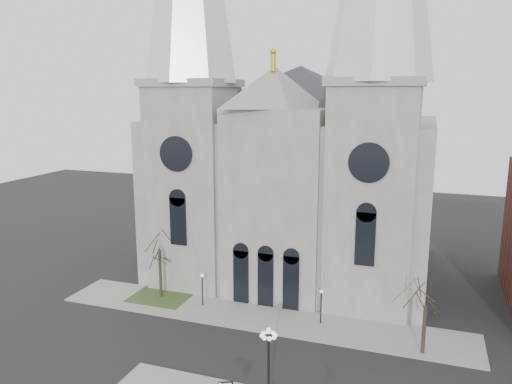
% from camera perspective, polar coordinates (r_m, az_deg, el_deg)
% --- Properties ---
extents(ground, '(160.00, 160.00, 0.00)m').
position_cam_1_polar(ground, '(40.10, -5.32, -20.46)').
color(ground, black).
rests_on(ground, ground).
extents(sidewalk_far, '(40.00, 6.00, 0.14)m').
position_cam_1_polar(sidewalk_far, '(49.03, 0.18, -14.03)').
color(sidewalk_far, gray).
rests_on(sidewalk_far, ground).
extents(grass_patch, '(6.00, 5.00, 0.18)m').
position_cam_1_polar(grass_patch, '(54.11, -10.77, -11.68)').
color(grass_patch, '#334E21').
rests_on(grass_patch, ground).
extents(cathedral, '(33.00, 26.66, 54.00)m').
position_cam_1_polar(cathedral, '(55.67, 4.23, 8.66)').
color(cathedral, gray).
rests_on(cathedral, ground).
extents(tree_left, '(3.20, 3.20, 7.50)m').
position_cam_1_polar(tree_left, '(52.21, -11.00, -6.12)').
color(tree_left, black).
rests_on(tree_left, ground).
extents(tree_right, '(3.20, 3.20, 6.00)m').
position_cam_1_polar(tree_right, '(43.19, 18.84, -11.94)').
color(tree_right, black).
rests_on(tree_right, ground).
extents(ped_lamp_left, '(0.32, 0.32, 3.26)m').
position_cam_1_polar(ped_lamp_left, '(50.65, -6.16, -10.44)').
color(ped_lamp_left, black).
rests_on(ped_lamp_left, sidewalk_far).
extents(ped_lamp_right, '(0.32, 0.32, 3.26)m').
position_cam_1_polar(ped_lamp_right, '(47.10, 7.46, -12.22)').
color(ped_lamp_right, black).
rests_on(ped_lamp_right, sidewalk_far).
extents(globe_lamp, '(1.57, 1.57, 5.65)m').
position_cam_1_polar(globe_lamp, '(35.21, 1.44, -18.31)').
color(globe_lamp, black).
rests_on(globe_lamp, sidewalk_near).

